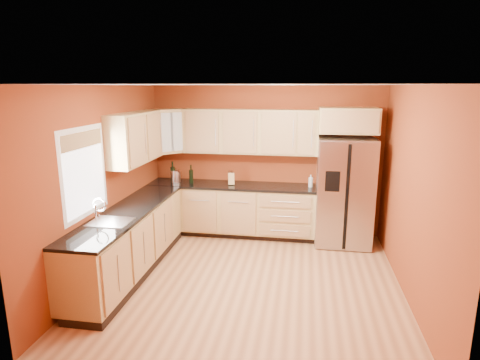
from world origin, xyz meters
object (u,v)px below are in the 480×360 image
object	(u,v)px
refrigerator	(344,192)
knife_block	(231,179)
canister_left	(177,177)
soap_dispenser	(311,181)
wine_bottle_a	(191,174)

from	to	relation	value
refrigerator	knife_block	size ratio (longest dim) A/B	8.69
canister_left	refrigerator	bearing A→B (deg)	-2.06
refrigerator	soap_dispenser	distance (m)	0.58
soap_dispenser	refrigerator	bearing A→B (deg)	-10.38
canister_left	soap_dispenser	size ratio (longest dim) A/B	0.90
canister_left	wine_bottle_a	bearing A→B (deg)	-12.39
wine_bottle_a	soap_dispenser	distance (m)	2.07
refrigerator	knife_block	world-z (taller)	refrigerator
refrigerator	soap_dispenser	bearing A→B (deg)	169.62
knife_block	soap_dispenser	size ratio (longest dim) A/B	0.98
wine_bottle_a	knife_block	world-z (taller)	wine_bottle_a
wine_bottle_a	soap_dispenser	size ratio (longest dim) A/B	1.56
canister_left	knife_block	bearing A→B (deg)	-2.74
wine_bottle_a	knife_block	distance (m)	0.71
refrigerator	canister_left	distance (m)	2.89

